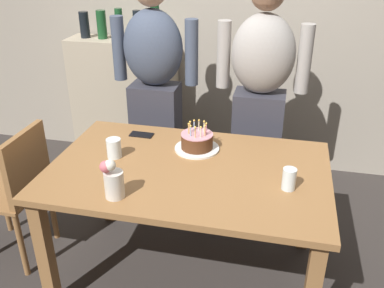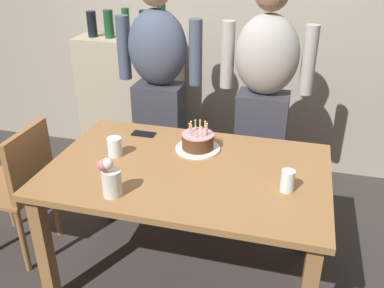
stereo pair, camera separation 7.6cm
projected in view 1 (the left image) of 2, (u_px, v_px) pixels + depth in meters
name	position (u px, v px, depth m)	size (l,w,h in m)	color
ground_plane	(189.00, 272.00, 2.61)	(10.00, 10.00, 0.00)	#332D2B
back_wall	(233.00, 13.00, 3.37)	(5.20, 0.10, 2.60)	#9E9384
dining_table	(188.00, 183.00, 2.32)	(1.50, 0.96, 0.74)	olive
birthday_cake	(197.00, 142.00, 2.45)	(0.26, 0.26, 0.17)	white
water_glass_near	(289.00, 179.00, 2.06)	(0.07, 0.07, 0.11)	silver
water_glass_far	(114.00, 148.00, 2.36)	(0.08, 0.08, 0.11)	silver
cell_phone	(142.00, 135.00, 2.64)	(0.14, 0.07, 0.01)	black
flower_vase	(113.00, 180.00, 1.98)	(0.10, 0.10, 0.21)	silver
person_man_bearded	(155.00, 91.00, 2.98)	(0.61, 0.27, 1.66)	#33333D
person_woman_cardigan	(260.00, 99.00, 2.83)	(0.61, 0.27, 1.66)	#33333D
dining_chair	(17.00, 185.00, 2.53)	(0.42, 0.42, 0.87)	olive
shelf_cabinet	(125.00, 101.00, 3.69)	(0.90, 0.30, 1.38)	tan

